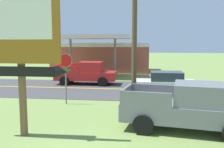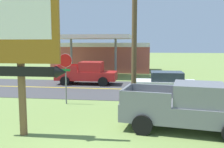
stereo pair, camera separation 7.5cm
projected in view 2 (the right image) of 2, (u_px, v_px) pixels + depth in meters
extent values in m
cube|color=#3D3D3F|center=(121.00, 89.00, 19.33)|extent=(140.00, 8.00, 0.02)
cube|color=gold|center=(121.00, 89.00, 19.33)|extent=(126.00, 0.20, 0.01)
cylinder|color=brown|center=(21.00, 62.00, 9.40)|extent=(0.28, 0.28, 5.66)
cube|color=#996019|center=(17.00, 28.00, 9.07)|extent=(3.20, 0.16, 2.57)
cube|color=white|center=(15.00, 19.00, 8.94)|extent=(2.69, 0.03, 1.44)
cube|color=black|center=(19.00, 71.00, 9.26)|extent=(2.88, 0.12, 0.36)
cone|color=black|center=(61.00, 72.00, 9.04)|extent=(0.40, 0.44, 0.44)
cylinder|color=slate|center=(66.00, 85.00, 14.56)|extent=(0.08, 0.08, 2.20)
cylinder|color=red|center=(65.00, 61.00, 14.35)|extent=(0.76, 0.03, 0.76)
cylinder|color=white|center=(65.00, 60.00, 14.37)|extent=(0.80, 0.01, 0.80)
cube|color=#19722D|center=(65.00, 70.00, 14.42)|extent=(0.56, 0.03, 0.14)
cylinder|color=brown|center=(135.00, 14.00, 12.54)|extent=(0.26, 0.26, 9.97)
cube|color=#A84C42|center=(103.00, 57.00, 32.53)|extent=(12.00, 6.00, 3.60)
cube|color=silver|center=(98.00, 45.00, 29.34)|extent=(12.00, 0.12, 0.50)
cube|color=silver|center=(93.00, 37.00, 26.34)|extent=(8.00, 5.00, 0.40)
cylinder|color=slate|center=(71.00, 57.00, 26.91)|extent=(0.24, 0.24, 4.20)
cylinder|color=slate|center=(116.00, 57.00, 26.28)|extent=(0.24, 0.24, 4.20)
cube|color=slate|center=(186.00, 112.00, 10.11)|extent=(5.44, 2.75, 0.72)
cube|color=slate|center=(199.00, 94.00, 9.89)|extent=(2.16, 2.08, 0.84)
cube|color=#28333D|center=(223.00, 95.00, 9.63)|extent=(0.36, 1.65, 0.71)
cube|color=slate|center=(152.00, 91.00, 11.34)|extent=(1.94, 0.43, 0.56)
cube|color=slate|center=(145.00, 99.00, 9.59)|extent=(1.94, 0.43, 0.56)
cube|color=slate|center=(126.00, 93.00, 10.74)|extent=(0.41, 1.88, 0.56)
cylinder|color=black|center=(150.00, 112.00, 11.54)|extent=(0.83, 0.40, 0.80)
cylinder|color=black|center=(142.00, 125.00, 9.68)|extent=(0.83, 0.40, 0.80)
cube|color=red|center=(86.00, 76.00, 21.63)|extent=(5.20, 1.96, 0.72)
cube|color=red|center=(91.00, 67.00, 21.47)|extent=(1.90, 1.80, 0.84)
cube|color=#28333D|center=(102.00, 67.00, 21.36)|extent=(0.10, 1.66, 0.71)
cube|color=red|center=(72.00, 67.00, 22.66)|extent=(1.95, 0.12, 0.56)
cube|color=red|center=(66.00, 69.00, 20.85)|extent=(1.95, 0.12, 0.56)
cube|color=red|center=(58.00, 68.00, 21.88)|extent=(0.12, 1.88, 0.56)
cylinder|color=black|center=(107.00, 78.00, 22.42)|extent=(0.80, 0.28, 0.80)
cylinder|color=black|center=(103.00, 82.00, 20.49)|extent=(0.80, 0.28, 0.80)
cylinder|color=black|center=(72.00, 78.00, 22.85)|extent=(0.80, 0.28, 0.80)
cylinder|color=black|center=(65.00, 81.00, 20.92)|extent=(0.80, 0.28, 0.80)
cube|color=silver|center=(164.00, 86.00, 16.86)|extent=(4.20, 1.76, 0.72)
cube|color=#2D3842|center=(167.00, 76.00, 16.76)|extent=(2.10, 1.56, 0.60)
cylinder|color=black|center=(145.00, 93.00, 16.21)|extent=(0.64, 0.24, 0.64)
cylinder|color=black|center=(145.00, 88.00, 17.95)|extent=(0.64, 0.24, 0.64)
cylinder|color=black|center=(186.00, 94.00, 15.87)|extent=(0.64, 0.24, 0.64)
cylinder|color=black|center=(182.00, 89.00, 17.60)|extent=(0.64, 0.24, 0.64)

